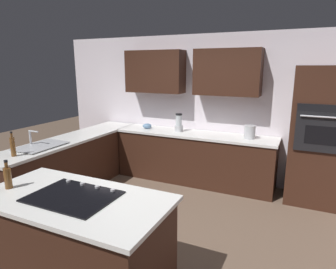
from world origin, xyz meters
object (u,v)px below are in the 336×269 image
(mixing_bowl, at_px, (147,126))
(oil_bottle, at_px, (8,177))
(blender, at_px, (179,124))
(dish_soap_bottle, at_px, (13,146))
(kettle, at_px, (250,132))
(wall_oven, at_px, (319,137))
(cooktop, at_px, (73,196))
(sink_unit, at_px, (40,146))

(mixing_bowl, distance_m, oil_bottle, 3.02)
(oil_bottle, bearing_deg, mixing_bowl, -87.07)
(blender, height_order, dish_soap_bottle, dish_soap_bottle)
(blender, bearing_deg, kettle, -180.00)
(wall_oven, height_order, cooktop, wall_oven)
(cooktop, relative_size, dish_soap_bottle, 2.31)
(wall_oven, height_order, sink_unit, wall_oven)
(blender, distance_m, kettle, 1.25)
(wall_oven, xyz_separation_m, dish_soap_bottle, (3.62, 2.27, 0.00))
(sink_unit, bearing_deg, cooktop, 146.12)
(wall_oven, relative_size, kettle, 9.48)
(sink_unit, xyz_separation_m, dish_soap_bottle, (-0.06, 0.48, 0.12))
(sink_unit, distance_m, cooktop, 1.96)
(wall_oven, distance_m, cooktop, 3.54)
(mixing_bowl, distance_m, dish_soap_bottle, 2.40)
(mixing_bowl, xyz_separation_m, oil_bottle, (-0.15, 3.01, 0.07))
(wall_oven, relative_size, mixing_bowl, 12.18)
(kettle, xyz_separation_m, dish_soap_bottle, (2.62, 2.28, 0.03))
(dish_soap_bottle, bearing_deg, blender, -120.96)
(sink_unit, xyz_separation_m, blender, (-1.43, -1.80, 0.12))
(cooktop, relative_size, blender, 2.33)
(kettle, bearing_deg, sink_unit, 33.96)
(dish_soap_bottle, bearing_deg, sink_unit, -83.05)
(sink_unit, bearing_deg, mixing_bowl, -113.34)
(wall_oven, distance_m, oil_bottle, 4.07)
(cooktop, xyz_separation_m, mixing_bowl, (0.85, -2.90, 0.04))
(wall_oven, relative_size, sink_unit, 2.94)
(mixing_bowl, bearing_deg, oil_bottle, 92.93)
(wall_oven, xyz_separation_m, cooktop, (2.05, 2.88, -0.12))
(cooktop, distance_m, blender, 2.91)
(mixing_bowl, height_order, dish_soap_bottle, dish_soap_bottle)
(blender, distance_m, dish_soap_bottle, 2.66)
(kettle, distance_m, oil_bottle, 3.48)
(oil_bottle, bearing_deg, wall_oven, -132.47)
(cooktop, height_order, dish_soap_bottle, dish_soap_bottle)
(sink_unit, xyz_separation_m, mixing_bowl, (-0.78, -1.80, 0.03))
(cooktop, relative_size, oil_bottle, 2.68)
(kettle, bearing_deg, blender, 0.00)
(wall_oven, distance_m, dish_soap_bottle, 4.27)
(sink_unit, distance_m, dish_soap_bottle, 0.50)
(mixing_bowl, bearing_deg, cooktop, 106.35)
(mixing_bowl, bearing_deg, kettle, 180.00)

